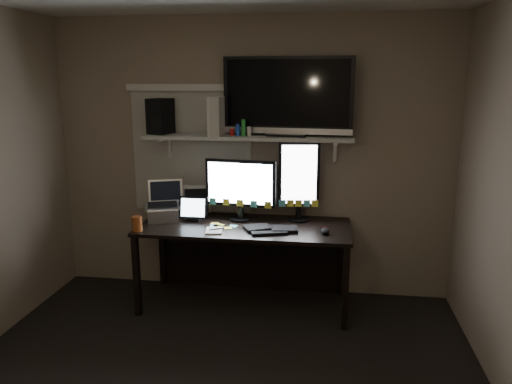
% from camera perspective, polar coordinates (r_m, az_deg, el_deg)
% --- Properties ---
extents(back_wall, '(3.60, 0.00, 3.60)m').
position_cam_1_polar(back_wall, '(4.53, -0.57, 3.86)').
color(back_wall, '#81725D').
rests_on(back_wall, floor).
extents(window_blinds, '(1.10, 0.02, 1.10)m').
position_cam_1_polar(window_blinds, '(4.62, -7.37, 4.57)').
color(window_blinds, '#B6B1A4').
rests_on(window_blinds, back_wall).
extents(desk, '(1.80, 0.75, 0.73)m').
position_cam_1_polar(desk, '(4.46, -1.05, -5.53)').
color(desk, black).
rests_on(desk, floor).
extents(wall_shelf, '(1.80, 0.35, 0.03)m').
position_cam_1_polar(wall_shelf, '(4.33, -0.93, 6.30)').
color(wall_shelf, '#ABAAA6').
rests_on(wall_shelf, back_wall).
extents(monitor_landscape, '(0.64, 0.14, 0.56)m').
position_cam_1_polar(monitor_landscape, '(4.37, -1.79, 0.29)').
color(monitor_landscape, black).
rests_on(monitor_landscape, desk).
extents(monitor_portrait, '(0.36, 0.11, 0.72)m').
position_cam_1_polar(monitor_portrait, '(4.36, 4.92, 1.29)').
color(monitor_portrait, black).
rests_on(monitor_portrait, desk).
extents(keyboard, '(0.48, 0.30, 0.03)m').
position_cam_1_polar(keyboard, '(4.15, 1.72, -4.20)').
color(keyboard, black).
rests_on(keyboard, desk).
extents(mouse, '(0.08, 0.12, 0.04)m').
position_cam_1_polar(mouse, '(4.10, 7.91, -4.43)').
color(mouse, black).
rests_on(mouse, desk).
extents(notepad, '(0.16, 0.21, 0.01)m').
position_cam_1_polar(notepad, '(4.14, -4.83, -4.42)').
color(notepad, silver).
rests_on(notepad, desk).
extents(tablet, '(0.25, 0.11, 0.22)m').
position_cam_1_polar(tablet, '(4.42, -7.16, -1.92)').
color(tablet, black).
rests_on(tablet, desk).
extents(file_sorter, '(0.23, 0.14, 0.27)m').
position_cam_1_polar(file_sorter, '(4.61, -6.79, -0.98)').
color(file_sorter, black).
rests_on(file_sorter, desk).
extents(laptop, '(0.37, 0.33, 0.34)m').
position_cam_1_polar(laptop, '(4.46, -10.66, -1.12)').
color(laptop, silver).
rests_on(laptop, desk).
extents(cup, '(0.10, 0.10, 0.12)m').
position_cam_1_polar(cup, '(4.23, -13.44, -3.54)').
color(cup, brown).
rests_on(cup, desk).
extents(sticky_notes, '(0.32, 0.26, 0.00)m').
position_cam_1_polar(sticky_notes, '(4.24, -3.74, -4.04)').
color(sticky_notes, '#FFF545').
rests_on(sticky_notes, desk).
extents(tv, '(1.12, 0.30, 0.66)m').
position_cam_1_polar(tv, '(4.27, 3.64, 10.84)').
color(tv, black).
rests_on(tv, wall_shelf).
extents(game_console, '(0.13, 0.29, 0.33)m').
position_cam_1_polar(game_console, '(4.35, -4.36, 8.67)').
color(game_console, beige).
rests_on(game_console, wall_shelf).
extents(speaker, '(0.22, 0.25, 0.31)m').
position_cam_1_polar(speaker, '(4.51, -10.86, 8.50)').
color(speaker, black).
rests_on(speaker, wall_shelf).
extents(bottles, '(0.23, 0.10, 0.14)m').
position_cam_1_polar(bottles, '(4.28, -1.77, 7.36)').
color(bottles, '#A50F0C').
rests_on(bottles, wall_shelf).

